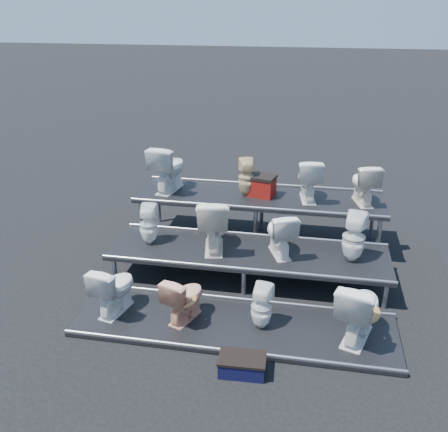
% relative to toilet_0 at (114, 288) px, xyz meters
% --- Properties ---
extents(ground, '(80.00, 80.00, 0.00)m').
position_rel_toilet_0_xyz_m(ground, '(1.64, 1.30, -0.42)').
color(ground, black).
rests_on(ground, ground).
extents(tier_front, '(4.20, 1.20, 0.06)m').
position_rel_toilet_0_xyz_m(tier_front, '(1.64, 0.00, -0.39)').
color(tier_front, black).
rests_on(tier_front, ground).
extents(tier_mid, '(4.20, 1.20, 0.46)m').
position_rel_toilet_0_xyz_m(tier_mid, '(1.64, 1.30, -0.19)').
color(tier_mid, black).
rests_on(tier_mid, ground).
extents(tier_back, '(4.20, 1.20, 0.86)m').
position_rel_toilet_0_xyz_m(tier_back, '(1.64, 2.60, 0.01)').
color(tier_back, black).
rests_on(tier_back, ground).
extents(toilet_0, '(0.54, 0.77, 0.71)m').
position_rel_toilet_0_xyz_m(toilet_0, '(0.00, 0.00, 0.00)').
color(toilet_0, white).
rests_on(toilet_0, tier_front).
extents(toilet_1, '(0.56, 0.72, 0.65)m').
position_rel_toilet_0_xyz_m(toilet_1, '(0.97, 0.00, -0.03)').
color(toilet_1, '#ECA685').
rests_on(toilet_1, tier_front).
extents(toilet_2, '(0.32, 0.32, 0.60)m').
position_rel_toilet_0_xyz_m(toilet_2, '(1.99, 0.00, -0.05)').
color(toilet_2, white).
rests_on(toilet_2, tier_front).
extents(toilet_3, '(0.69, 0.91, 0.83)m').
position_rel_toilet_0_xyz_m(toilet_3, '(3.19, 0.00, 0.06)').
color(toilet_3, white).
rests_on(toilet_3, tier_front).
extents(toilet_4, '(0.31, 0.32, 0.63)m').
position_rel_toilet_0_xyz_m(toilet_4, '(0.07, 1.30, 0.36)').
color(toilet_4, white).
rests_on(toilet_4, tier_mid).
extents(toilet_5, '(0.61, 0.90, 0.84)m').
position_rel_toilet_0_xyz_m(toilet_5, '(1.09, 1.30, 0.46)').
color(toilet_5, white).
rests_on(toilet_5, tier_mid).
extents(toilet_6, '(0.60, 0.77, 0.69)m').
position_rel_toilet_0_xyz_m(toilet_6, '(2.10, 1.30, 0.39)').
color(toilet_6, white).
rests_on(toilet_6, tier_mid).
extents(toilet_7, '(0.40, 0.41, 0.73)m').
position_rel_toilet_0_xyz_m(toilet_7, '(3.16, 1.30, 0.41)').
color(toilet_7, white).
rests_on(toilet_7, tier_mid).
extents(toilet_8, '(0.60, 0.87, 0.82)m').
position_rel_toilet_0_xyz_m(toilet_8, '(0.03, 2.60, 0.86)').
color(toilet_8, white).
rests_on(toilet_8, tier_back).
extents(toilet_9, '(0.35, 0.36, 0.64)m').
position_rel_toilet_0_xyz_m(toilet_9, '(1.41, 2.60, 0.77)').
color(toilet_9, '#CEB882').
rests_on(toilet_9, tier_back).
extents(toilet_10, '(0.50, 0.76, 0.72)m').
position_rel_toilet_0_xyz_m(toilet_10, '(2.45, 2.60, 0.81)').
color(toilet_10, white).
rests_on(toilet_10, tier_back).
extents(toilet_11, '(0.53, 0.75, 0.69)m').
position_rel_toilet_0_xyz_m(toilet_11, '(3.34, 2.60, 0.79)').
color(toilet_11, white).
rests_on(toilet_11, tier_back).
extents(red_crate, '(0.49, 0.43, 0.31)m').
position_rel_toilet_0_xyz_m(red_crate, '(1.67, 2.63, 0.60)').
color(red_crate, maroon).
rests_on(red_crate, tier_back).
extents(step_stool, '(0.54, 0.34, 0.19)m').
position_rel_toilet_0_xyz_m(step_stool, '(1.87, -0.84, -0.32)').
color(step_stool, black).
rests_on(step_stool, ground).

